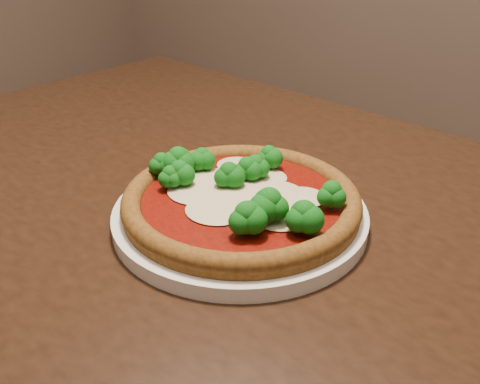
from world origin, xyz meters
The scene contains 3 objects.
dining_table centered at (-0.05, 0.07, 0.66)m, with size 1.39×1.04×0.75m.
plate centered at (-0.01, 0.04, 0.76)m, with size 0.30×0.30×0.02m, color white.
pizza centered at (-0.01, 0.04, 0.78)m, with size 0.28×0.28×0.06m.
Camera 1 is at (0.28, -0.42, 1.09)m, focal length 40.00 mm.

